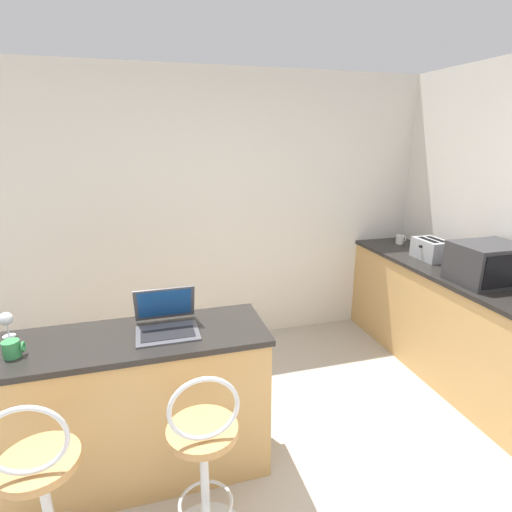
{
  "coord_description": "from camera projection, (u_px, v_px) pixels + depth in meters",
  "views": [
    {
      "loc": [
        -0.49,
        -1.21,
        2.0
      ],
      "look_at": [
        0.4,
        1.9,
        1.03
      ],
      "focal_mm": 28.0,
      "sensor_mm": 36.0,
      "label": 1
    }
  ],
  "objects": [
    {
      "name": "wine_glass_short",
      "position": [
        6.0,
        320.0,
        2.19
      ],
      "size": [
        0.07,
        0.07,
        0.15
      ],
      "color": "silver",
      "rests_on": "breakfast_bar"
    },
    {
      "name": "bar_stool_near",
      "position": [
        45.0,
        501.0,
        1.74
      ],
      "size": [
        0.4,
        0.4,
        1.02
      ],
      "color": "silver",
      "rests_on": "ground_plane"
    },
    {
      "name": "microwave",
      "position": [
        487.0,
        263.0,
        3.01
      ],
      "size": [
        0.49,
        0.39,
        0.3
      ],
      "color": "#2D2D30",
      "rests_on": "counter_right"
    },
    {
      "name": "laptop",
      "position": [
        166.0,
        320.0,
        2.29
      ],
      "size": [
        0.35,
        0.32,
        0.24
      ],
      "color": "#47474C",
      "rests_on": "breakfast_bar"
    },
    {
      "name": "breakfast_bar",
      "position": [
        131.0,
        409.0,
        2.35
      ],
      "size": [
        1.61,
        0.53,
        0.93
      ],
      "color": "tan",
      "rests_on": "ground_plane"
    },
    {
      "name": "mug_red",
      "position": [
        466.0,
        259.0,
        3.47
      ],
      "size": [
        0.09,
        0.08,
        0.09
      ],
      "color": "red",
      "rests_on": "counter_right"
    },
    {
      "name": "mug_white",
      "position": [
        400.0,
        239.0,
        4.14
      ],
      "size": [
        0.1,
        0.08,
        0.09
      ],
      "color": "white",
      "rests_on": "counter_right"
    },
    {
      "name": "counter_right",
      "position": [
        481.0,
        341.0,
        3.12
      ],
      "size": [
        0.59,
        3.02,
        0.93
      ],
      "color": "tan",
      "rests_on": "ground_plane"
    },
    {
      "name": "toaster",
      "position": [
        431.0,
        249.0,
        3.61
      ],
      "size": [
        0.23,
        0.32,
        0.19
      ],
      "color": "#9EA3A8",
      "rests_on": "counter_right"
    },
    {
      "name": "wall_back",
      "position": [
        198.0,
        214.0,
        3.77
      ],
      "size": [
        12.0,
        0.06,
        2.6
      ],
      "color": "silver",
      "rests_on": "ground_plane"
    },
    {
      "name": "bar_stool_far",
      "position": [
        204.0,
        466.0,
        1.92
      ],
      "size": [
        0.4,
        0.4,
        1.02
      ],
      "color": "silver",
      "rests_on": "ground_plane"
    },
    {
      "name": "mug_green",
      "position": [
        12.0,
        349.0,
        2.01
      ],
      "size": [
        0.1,
        0.08,
        0.09
      ],
      "color": "#338447",
      "rests_on": "breakfast_bar"
    }
  ]
}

